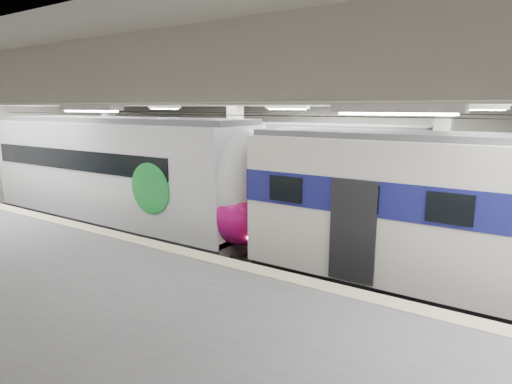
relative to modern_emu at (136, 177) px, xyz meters
The scene contains 4 objects.
station_hall 6.05m from the modern_emu, 16.94° to the right, with size 36.00×24.00×5.75m.
modern_emu is the anchor object (origin of this frame).
older_rer 12.76m from the modern_emu, ahead, with size 13.08×2.89×4.33m.
far_train 6.45m from the modern_emu, 58.46° to the left, with size 13.21×2.77×4.24m.
Camera 1 is at (7.50, -11.42, 4.97)m, focal length 30.00 mm.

